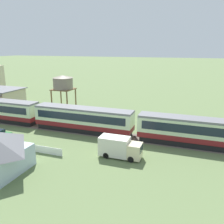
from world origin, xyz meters
The scene contains 4 objects.
passenger_train centered at (-25.31, 1.00, 2.34)m, with size 91.40×3.09×4.23m.
railway_track centered at (-31.99, 1.00, 0.01)m, with size 144.27×3.60×0.04m.
water_tower centered at (-34.15, 9.19, 6.81)m, with size 4.27×4.27×8.43m.
delivery_truck_cream centered at (-16.72, -6.26, 1.38)m, with size 5.60×2.11×2.73m.
Camera 1 is at (-7.94, -33.59, 14.10)m, focal length 38.00 mm.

